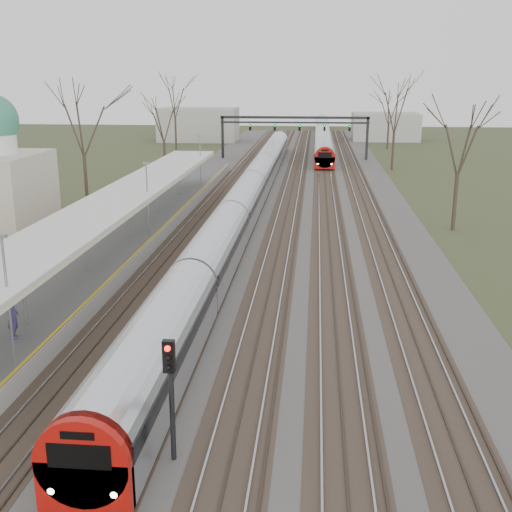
# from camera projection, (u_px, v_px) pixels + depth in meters

# --- Properties ---
(track_bed) EXTENTS (24.00, 160.00, 0.22)m
(track_bed) POSITION_uv_depth(u_px,v_px,m) (283.00, 197.00, 62.96)
(track_bed) COLOR #474442
(track_bed) RESTS_ON ground
(platform) EXTENTS (3.50, 69.00, 1.00)m
(platform) POSITION_uv_depth(u_px,v_px,m) (144.00, 232.00, 46.89)
(platform) COLOR #9E9B93
(platform) RESTS_ON ground
(canopy) EXTENTS (4.10, 50.00, 3.11)m
(canopy) POSITION_uv_depth(u_px,v_px,m) (123.00, 197.00, 41.64)
(canopy) COLOR slate
(canopy) RESTS_ON platform
(signal_gantry) EXTENTS (21.00, 0.59, 6.08)m
(signal_gantry) POSITION_uv_depth(u_px,v_px,m) (295.00, 125.00, 90.40)
(signal_gantry) COLOR black
(signal_gantry) RESTS_ON ground
(tree_west_far) EXTENTS (5.50, 5.50, 11.33)m
(tree_west_far) POSITION_uv_depth(u_px,v_px,m) (81.00, 118.00, 55.64)
(tree_west_far) COLOR #2D231C
(tree_west_far) RESTS_ON ground
(tree_east_far) EXTENTS (5.00, 5.00, 10.30)m
(tree_east_far) POSITION_uv_depth(u_px,v_px,m) (461.00, 135.00, 47.32)
(tree_east_far) COLOR #2D231C
(tree_east_far) RESTS_ON ground
(train_near) EXTENTS (2.62, 90.21, 3.05)m
(train_near) POSITION_uv_depth(u_px,v_px,m) (252.00, 188.00, 59.67)
(train_near) COLOR #B8BBC3
(train_near) RESTS_ON ground
(train_far) EXTENTS (2.62, 75.21, 3.05)m
(train_far) POSITION_uv_depth(u_px,v_px,m) (323.00, 134.00, 115.55)
(train_far) COLOR #B8BBC3
(train_far) RESTS_ON ground
(passenger) EXTENTS (0.65, 0.79, 1.87)m
(passenger) POSITION_uv_depth(u_px,v_px,m) (13.00, 317.00, 26.30)
(passenger) COLOR #3C3363
(passenger) RESTS_ON platform
(signal_post) EXTENTS (0.35, 0.45, 4.10)m
(signal_post) POSITION_uv_depth(u_px,v_px,m) (170.00, 382.00, 18.98)
(signal_post) COLOR black
(signal_post) RESTS_ON ground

